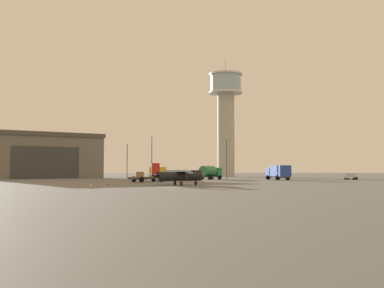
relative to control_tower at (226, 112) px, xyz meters
name	(u,v)px	position (x,y,z in m)	size (l,w,h in m)	color
ground_plane	(174,187)	(-13.59, -75.43, -19.03)	(400.00, 400.00, 0.00)	#60605E
control_tower	(226,112)	(0.00, 0.00, 0.00)	(9.82, 9.82, 34.35)	#B2AD9E
hangar	(35,156)	(-49.68, -17.63, -13.49)	(35.42, 32.42, 11.06)	#6B665B
airplane_black	(179,175)	(-13.03, -70.46, -17.59)	(8.06, 10.16, 3.08)	black
truck_fuel_tanker_green	(210,172)	(-6.62, -34.81, -17.40)	(5.29, 5.95, 2.93)	#38383D
truck_box_blue	(278,172)	(7.32, -38.98, -17.35)	(4.43, 7.15, 3.02)	#38383D
truck_flatbed_yellow	(152,175)	(-17.92, -52.28, -17.76)	(6.67, 6.55, 2.62)	#38383D
car_silver	(351,176)	(23.42, -36.27, -18.29)	(3.70, 4.49, 1.37)	#B7BABF
car_teal	(174,177)	(-14.28, -42.15, -18.29)	(4.68, 4.25, 1.37)	teal
light_post_east	(227,154)	(-2.44, -28.07, -13.29)	(0.44, 0.44, 9.78)	#38383D
light_post_north	(152,154)	(-19.89, -25.21, -13.16)	(0.44, 0.44, 10.04)	#38383D
light_post_centre	(127,158)	(-25.75, -24.89, -14.06)	(0.44, 0.44, 8.30)	#38383D
traffic_cone_near_left	(108,183)	(-23.35, -67.16, -18.75)	(0.36, 0.36, 0.58)	black
traffic_cone_near_right	(91,185)	(-23.25, -79.67, -18.69)	(0.36, 0.36, 0.68)	black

